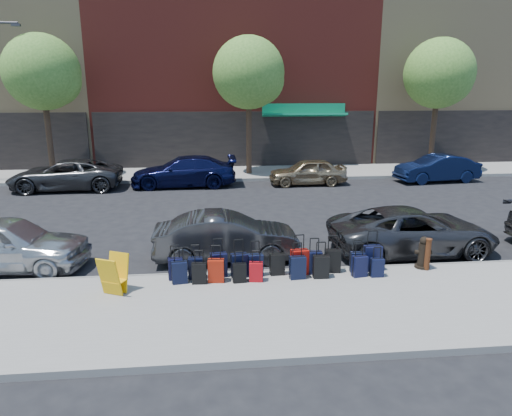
{
  "coord_description": "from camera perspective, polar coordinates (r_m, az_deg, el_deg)",
  "views": [
    {
      "loc": [
        -1.6,
        -15.47,
        4.74
      ],
      "look_at": [
        -0.21,
        -1.5,
        1.04
      ],
      "focal_mm": 32.0,
      "sensor_mm": 36.0,
      "label": 1
    }
  ],
  "objects": [
    {
      "name": "display_rack",
      "position": [
        11.02,
        -17.35,
        -8.0
      ],
      "size": [
        0.7,
        0.72,
        0.91
      ],
      "rotation": [
        0.0,
        0.0,
        -0.43
      ],
      "color": "#F3B40D",
      "rests_on": "sidewalk_near"
    },
    {
      "name": "suitcase_back_1",
      "position": [
        11.21,
        -7.11,
        -8.08
      ],
      "size": [
        0.36,
        0.21,
        0.83
      ],
      "rotation": [
        0.0,
        0.0,
        -0.04
      ],
      "color": "black",
      "rests_on": "sidewalk_near"
    },
    {
      "name": "suitcase_front_8",
      "position": [
        11.92,
        9.55,
        -6.52
      ],
      "size": [
        0.42,
        0.25,
        0.97
      ],
      "rotation": [
        0.0,
        0.0,
        -0.08
      ],
      "color": "black",
      "rests_on": "sidewalk_near"
    },
    {
      "name": "suitcase_front_2",
      "position": [
        11.52,
        -4.68,
        -7.1
      ],
      "size": [
        0.44,
        0.28,
        0.98
      ],
      "rotation": [
        0.0,
        0.0,
        0.15
      ],
      "color": "black",
      "rests_on": "sidewalk_near"
    },
    {
      "name": "car_far_1",
      "position": [
        22.87,
        -9.03,
        4.53
      ],
      "size": [
        5.17,
        2.14,
        1.49
      ],
      "primitive_type": "imported",
      "rotation": [
        0.0,
        0.0,
        -1.56
      ],
      "color": "#0C0F34",
      "rests_on": "ground"
    },
    {
      "name": "suitcase_back_10",
      "position": [
        11.9,
        14.88,
        -7.19
      ],
      "size": [
        0.32,
        0.19,
        0.77
      ],
      "rotation": [
        0.0,
        0.0,
        0.0
      ],
      "color": "black",
      "rests_on": "sidewalk_near"
    },
    {
      "name": "building_right",
      "position": [
        38.04,
        23.41,
        20.04
      ],
      "size": [
        15.0,
        12.12,
        18.0
      ],
      "color": "tan",
      "rests_on": "ground"
    },
    {
      "name": "suitcase_back_7",
      "position": [
        11.54,
        8.12,
        -7.27
      ],
      "size": [
        0.4,
        0.24,
        0.92
      ],
      "rotation": [
        0.0,
        0.0,
        -0.03
      ],
      "color": "black",
      "rests_on": "sidewalk_near"
    },
    {
      "name": "sidewalk_far",
      "position": [
        25.94,
        -2.07,
        4.4
      ],
      "size": [
        60.0,
        4.0,
        0.15
      ],
      "primitive_type": "cube",
      "color": "gray",
      "rests_on": "ground"
    },
    {
      "name": "bollard",
      "position": [
        12.65,
        20.68,
        -5.39
      ],
      "size": [
        0.16,
        0.16,
        0.85
      ],
      "color": "#38190C",
      "rests_on": "sidewalk_near"
    },
    {
      "name": "suitcase_front_4",
      "position": [
        11.54,
        -0.08,
        -7.14
      ],
      "size": [
        0.4,
        0.24,
        0.91
      ],
      "rotation": [
        0.0,
        0.0,
        0.1
      ],
      "color": "black",
      "rests_on": "sidewalk_near"
    },
    {
      "name": "tree_left",
      "position": [
        26.31,
        -24.88,
        14.92
      ],
      "size": [
        3.8,
        3.8,
        7.27
      ],
      "color": "black",
      "rests_on": "sidewalk_far"
    },
    {
      "name": "suitcase_front_7",
      "position": [
        11.77,
        7.27,
        -6.77
      ],
      "size": [
        0.41,
        0.25,
        0.94
      ],
      "rotation": [
        0.0,
        0.0,
        -0.09
      ],
      "color": "black",
      "rests_on": "sidewalk_near"
    },
    {
      "name": "suitcase_front_6",
      "position": [
        11.67,
        5.46,
        -6.73
      ],
      "size": [
        0.45,
        0.28,
        1.04
      ],
      "rotation": [
        0.0,
        0.0,
        0.11
      ],
      "color": "#9B100A",
      "rests_on": "sidewalk_near"
    },
    {
      "name": "suitcase_back_4",
      "position": [
        11.25,
        0.01,
        -7.97
      ],
      "size": [
        0.35,
        0.23,
        0.78
      ],
      "rotation": [
        0.0,
        0.0,
        -0.13
      ],
      "color": "#AE0B12",
      "rests_on": "sidewalk_near"
    },
    {
      "name": "suitcase_front_1",
      "position": [
        11.49,
        -7.55,
        -7.45
      ],
      "size": [
        0.37,
        0.21,
        0.87
      ],
      "rotation": [
        0.0,
        0.0,
        -0.04
      ],
      "color": "black",
      "rests_on": "sidewalk_near"
    },
    {
      "name": "ground",
      "position": [
        16.25,
        0.2,
        -2.19
      ],
      "size": [
        120.0,
        120.0,
        0.0
      ],
      "primitive_type": "plane",
      "color": "black",
      "rests_on": "ground"
    },
    {
      "name": "suitcase_front_0",
      "position": [
        11.52,
        -10.0,
        -7.48
      ],
      "size": [
        0.38,
        0.24,
        0.87
      ],
      "rotation": [
        0.0,
        0.0,
        0.12
      ],
      "color": "black",
      "rests_on": "sidewalk_near"
    },
    {
      "name": "suitcase_back_6",
      "position": [
        11.43,
        5.22,
        -7.41
      ],
      "size": [
        0.4,
        0.26,
        0.92
      ],
      "rotation": [
        0.0,
        0.0,
        0.09
      ],
      "color": "black",
      "rests_on": "sidewalk_near"
    },
    {
      "name": "car_far_2",
      "position": [
        23.16,
        6.47,
        4.53
      ],
      "size": [
        3.9,
        1.62,
        1.32
      ],
      "primitive_type": "imported",
      "rotation": [
        0.0,
        0.0,
        -1.56
      ],
      "color": "#8F7957",
      "rests_on": "ground"
    },
    {
      "name": "curb_near",
      "position": [
        12.04,
        2.4,
        -8.04
      ],
      "size": [
        60.0,
        0.08,
        0.15
      ],
      "primitive_type": "cube",
      "color": "gray",
      "rests_on": "ground"
    },
    {
      "name": "fire_hydrant",
      "position": [
        12.78,
        20.17,
        -5.35
      ],
      "size": [
        0.44,
        0.38,
        0.85
      ],
      "rotation": [
        0.0,
        0.0,
        -0.2
      ],
      "color": "black",
      "rests_on": "sidewalk_near"
    },
    {
      "name": "car_near_0",
      "position": [
        13.88,
        -28.87,
        -3.9
      ],
      "size": [
        4.48,
        2.18,
        1.47
      ],
      "primitive_type": "imported",
      "rotation": [
        0.0,
        0.0,
        1.46
      ],
      "color": "#BABDC2",
      "rests_on": "ground"
    },
    {
      "name": "suitcase_back_9",
      "position": [
        11.8,
        12.82,
        -7.1
      ],
      "size": [
        0.39,
        0.27,
        0.86
      ],
      "rotation": [
        0.0,
        0.0,
        0.17
      ],
      "color": "black",
      "rests_on": "sidewalk_near"
    },
    {
      "name": "suitcase_back_0",
      "position": [
        11.29,
        -9.54,
        -7.93
      ],
      "size": [
        0.4,
        0.27,
        0.88
      ],
      "rotation": [
        0.0,
        0.0,
        0.15
      ],
      "color": "black",
      "rests_on": "sidewalk_near"
    },
    {
      "name": "suitcase_back_2",
      "position": [
        11.24,
        -5.01,
        -7.79
      ],
      "size": [
        0.41,
        0.26,
        0.92
      ],
      "rotation": [
        0.0,
        0.0,
        -0.09
      ],
      "color": "#9A1B09",
      "rests_on": "sidewalk_near"
    },
    {
      "name": "car_far_3",
      "position": [
        25.52,
        21.68,
        4.62
      ],
      "size": [
        4.41,
        1.94,
        1.41
      ],
      "primitive_type": "imported",
      "rotation": [
        0.0,
        0.0,
        -1.46
      ],
      "color": "#0C1738",
      "rests_on": "ground"
    },
    {
      "name": "suitcase_front_9",
      "position": [
        12.06,
        12.54,
        -6.61
      ],
      "size": [
        0.36,
        0.21,
        0.86
      ],
      "rotation": [
        0.0,
        0.0,
        -0.06
      ],
      "color": "black",
      "rests_on": "sidewalk_near"
    },
    {
      "name": "car_near_2",
      "position": [
        14.2,
        18.98,
        -2.69
      ],
      "size": [
        4.95,
        2.43,
        1.35
      ],
      "primitive_type": "imported",
      "rotation": [
        0.0,
        0.0,
        1.61
      ],
      "color": "#373639",
      "rests_on": "ground"
    },
    {
      "name": "car_far_0",
      "position": [
        23.67,
        -22.7,
        3.86
      ],
      "size": [
        5.29,
        2.55,
        1.45
      ],
      "primitive_type": "imported",
      "rotation": [
        0.0,
        0.0,
        -1.54
      ],
      "color": "#353537",
      "rests_on": "ground"
    },
    {
      "name": "car_near_1",
      "position": [
        12.9,
        -3.68,
        -3.64
      ],
      "size": [
        4.1,
        1.46,
        1.34
      ],
      "primitive_type": "imported",
      "rotation": [
        0.0,
        0.0,
        1.58
      ],
      "color": "#333335",
      "rests_on": "ground"
    },
    {
      "name": "tree_center",
      "position": [
        25.08,
        -0.59,
        16.3
      ],
      "size": [
        3.8,
        3.8,
        7.27
      ],
      "color": "black",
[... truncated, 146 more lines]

